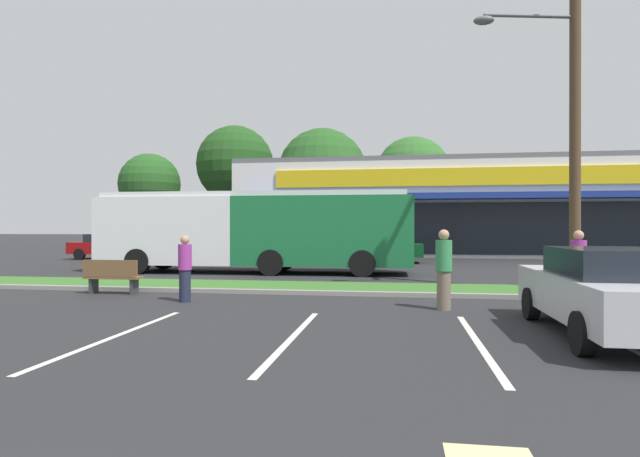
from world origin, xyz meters
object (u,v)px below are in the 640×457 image
(pedestrian_by_pole, at_px, (444,269))
(bus_stop_bench, at_px, (112,276))
(pedestrian_near_bench, at_px, (185,269))
(pedestrian_mid, at_px, (579,267))
(utility_pole, at_px, (570,89))
(car_2, at_px, (380,248))
(car_0, at_px, (607,291))
(city_bus, at_px, (254,229))
(car_1, at_px, (110,246))

(pedestrian_by_pole, bearing_deg, bus_stop_bench, 69.70)
(pedestrian_near_bench, bearing_deg, pedestrian_by_pole, -75.87)
(pedestrian_mid, bearing_deg, utility_pole, 89.93)
(utility_pole, bearing_deg, bus_stop_bench, -170.69)
(utility_pole, relative_size, pedestrian_near_bench, 6.52)
(car_2, bearing_deg, pedestrian_by_pole, -82.64)
(pedestrian_by_pole, bearing_deg, pedestrian_near_bench, 76.04)
(utility_pole, xyz_separation_m, car_0, (-1.26, -5.91, -4.93))
(car_0, relative_size, pedestrian_by_pole, 2.59)
(bus_stop_bench, relative_size, car_0, 0.34)
(city_bus, distance_m, pedestrian_near_bench, 8.17)
(car_0, height_order, car_1, car_0)
(pedestrian_near_bench, height_order, pedestrian_mid, pedestrian_mid)
(pedestrian_by_pole, relative_size, pedestrian_mid, 1.01)
(city_bus, xyz_separation_m, car_1, (-10.71, 7.21, -1.02))
(bus_stop_bench, relative_size, pedestrian_near_bench, 0.97)
(bus_stop_bench, distance_m, pedestrian_near_bench, 2.85)
(city_bus, distance_m, car_1, 12.95)
(car_1, height_order, pedestrian_near_bench, pedestrian_near_bench)
(utility_pole, bearing_deg, pedestrian_near_bench, -162.35)
(car_1, xyz_separation_m, pedestrian_by_pole, (17.49, -15.60, 0.15))
(car_0, bearing_deg, pedestrian_near_bench, 72.53)
(city_bus, bearing_deg, car_2, -127.09)
(car_2, relative_size, pedestrian_by_pole, 2.38)
(utility_pole, distance_m, pedestrian_mid, 5.34)
(car_0, bearing_deg, utility_pole, -12.03)
(bus_stop_bench, relative_size, car_1, 0.37)
(car_1, relative_size, pedestrian_mid, 2.45)
(bus_stop_bench, xyz_separation_m, pedestrian_by_pole, (8.83, -1.39, 0.40))
(car_2, distance_m, pedestrian_by_pole, 15.15)
(utility_pole, distance_m, pedestrian_by_pole, 7.00)
(car_2, bearing_deg, car_1, 177.90)
(bus_stop_bench, bearing_deg, pedestrian_near_bench, 156.93)
(pedestrian_by_pole, bearing_deg, city_bus, 27.61)
(bus_stop_bench, bearing_deg, car_0, 161.21)
(car_0, bearing_deg, bus_stop_bench, 71.21)
(car_2, bearing_deg, pedestrian_near_bench, -106.21)
(pedestrian_near_bench, distance_m, pedestrian_mid, 9.50)
(bus_stop_bench, relative_size, car_2, 0.37)
(bus_stop_bench, bearing_deg, utility_pole, -170.69)
(utility_pole, xyz_separation_m, pedestrian_near_bench, (-9.97, -3.17, -4.88))
(city_bus, distance_m, bus_stop_bench, 7.40)
(city_bus, bearing_deg, car_0, 129.48)
(car_2, bearing_deg, pedestrian_mid, -69.50)
(car_0, relative_size, pedestrian_mid, 2.63)
(utility_pole, bearing_deg, pedestrian_mid, -102.97)
(city_bus, distance_m, car_0, 14.29)
(bus_stop_bench, relative_size, pedestrian_by_pole, 0.89)
(pedestrian_near_bench, relative_size, pedestrian_by_pole, 0.91)
(pedestrian_near_bench, bearing_deg, car_0, -90.72)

